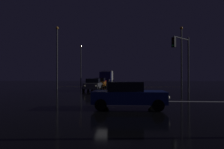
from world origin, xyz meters
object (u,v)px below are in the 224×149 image
object	(u,v)px
traffic_signal_ne	(183,54)
sedan_blue_crossing	(128,95)
sedan_gray	(93,84)
box_truck	(107,77)
streetlamp_left_far	(81,62)
streetlamp_left_near	(57,53)
streetlamp_right_near	(181,53)
sedan_orange	(99,83)
sedan_red	(101,82)

from	to	relation	value
traffic_signal_ne	sedan_blue_crossing	bearing A→B (deg)	-120.24
sedan_gray	box_truck	bearing A→B (deg)	89.85
streetlamp_left_far	streetlamp_left_near	xyz separation A→B (m)	(0.00, -16.00, 0.16)
streetlamp_left_far	streetlamp_right_near	size ratio (longest dim) A/B	1.00
traffic_signal_ne	sedan_gray	bearing A→B (deg)	164.42
streetlamp_right_near	streetlamp_left_near	xyz separation A→B (m)	(-18.00, 0.00, 0.15)
streetlamp_left_far	streetlamp_left_near	size ratio (longest dim) A/B	0.97
sedan_gray	streetlamp_right_near	bearing A→B (deg)	14.77
box_truck	streetlamp_left_far	world-z (taller)	streetlamp_left_far
sedan_orange	streetlamp_right_near	xyz separation A→B (m)	(12.04, -2.64, 4.35)
sedan_gray	streetlamp_right_near	xyz separation A→B (m)	(12.15, 3.20, 4.35)
streetlamp_left_near	traffic_signal_ne	bearing A→B (deg)	-20.55
sedan_blue_crossing	streetlamp_left_far	world-z (taller)	streetlamp_left_far
box_truck	streetlamp_right_near	distance (m)	20.97
sedan_orange	streetlamp_left_near	bearing A→B (deg)	-156.10
sedan_orange	traffic_signal_ne	distance (m)	14.06
streetlamp_left_far	streetlamp_right_near	bearing A→B (deg)	-41.64
sedan_orange	sedan_red	bearing A→B (deg)	95.00
traffic_signal_ne	streetlamp_left_near	size ratio (longest dim) A/B	0.69
traffic_signal_ne	box_truck	bearing A→B (deg)	114.54
sedan_orange	streetlamp_left_far	world-z (taller)	streetlamp_left_far
sedan_gray	traffic_signal_ne	size ratio (longest dim) A/B	0.68
traffic_signal_ne	streetlamp_right_near	size ratio (longest dim) A/B	0.71
traffic_signal_ne	streetlamp_left_far	xyz separation A→B (m)	(-16.36, 22.13, 0.80)
sedan_orange	streetlamp_right_near	world-z (taller)	streetlamp_right_near
streetlamp_left_near	box_truck	bearing A→B (deg)	70.64
sedan_gray	sedan_orange	size ratio (longest dim) A/B	1.00
traffic_signal_ne	streetlamp_left_near	bearing A→B (deg)	159.45
streetlamp_right_near	streetlamp_left_near	size ratio (longest dim) A/B	0.97
sedan_blue_crossing	streetlamp_left_near	bearing A→B (deg)	120.91
sedan_gray	streetlamp_left_near	world-z (taller)	streetlamp_left_near
streetlamp_right_near	box_truck	bearing A→B (deg)	125.78
sedan_gray	streetlamp_left_far	world-z (taller)	streetlamp_left_far
box_truck	streetlamp_left_near	distance (m)	18.15
sedan_gray	sedan_blue_crossing	world-z (taller)	same
sedan_red	box_truck	bearing A→B (deg)	85.91
sedan_gray	sedan_blue_crossing	xyz separation A→B (m)	(4.26, -13.67, 0.00)
sedan_orange	streetlamp_left_far	bearing A→B (deg)	114.01
sedan_red	streetlamp_right_near	size ratio (longest dim) A/B	0.49
sedan_gray	box_truck	distance (m)	20.01
sedan_orange	streetlamp_left_near	distance (m)	7.91
traffic_signal_ne	streetlamp_left_far	bearing A→B (deg)	126.47
traffic_signal_ne	streetlamp_left_far	world-z (taller)	streetlamp_left_far
box_truck	traffic_signal_ne	size ratio (longest dim) A/B	1.30
sedan_blue_crossing	streetlamp_right_near	distance (m)	19.13
sedan_red	traffic_signal_ne	distance (m)	19.31
streetlamp_right_near	traffic_signal_ne	bearing A→B (deg)	-104.92
sedan_gray	sedan_orange	world-z (taller)	same
sedan_red	box_truck	distance (m)	7.52
sedan_blue_crossing	traffic_signal_ne	distance (m)	12.92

